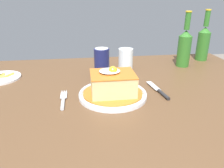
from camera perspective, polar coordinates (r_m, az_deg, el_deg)
name	(u,v)px	position (r m, az deg, el deg)	size (l,w,h in m)	color
dining_table	(120,111)	(0.89, 2.08, -7.15)	(1.27, 0.90, 0.73)	brown
main_plate	(113,94)	(0.77, 0.20, -2.68)	(0.24, 0.24, 0.02)	white
sandwich_meal	(113,84)	(0.76, 0.18, -0.02)	(0.21, 0.21, 0.10)	#C66B23
fork	(63,101)	(0.75, -12.65, -4.27)	(0.02, 0.14, 0.01)	silver
knife	(160,92)	(0.82, 12.51, -2.00)	(0.04, 0.17, 0.01)	#262628
soda_can	(102,62)	(0.96, -2.69, 5.68)	(0.07, 0.07, 0.12)	#191E51
beer_bottle_green	(203,42)	(1.29, 22.74, 10.13)	(0.06, 0.06, 0.27)	#2D6B23
beer_bottle_green_far	(184,46)	(1.14, 18.37, 9.29)	(0.06, 0.06, 0.27)	#2D6B23
drinking_glass	(126,61)	(1.03, 3.56, 5.93)	(0.07, 0.07, 0.10)	#3F2314
side_plate_fries	(0,78)	(1.05, -27.23, 1.46)	(0.17, 0.17, 0.02)	white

